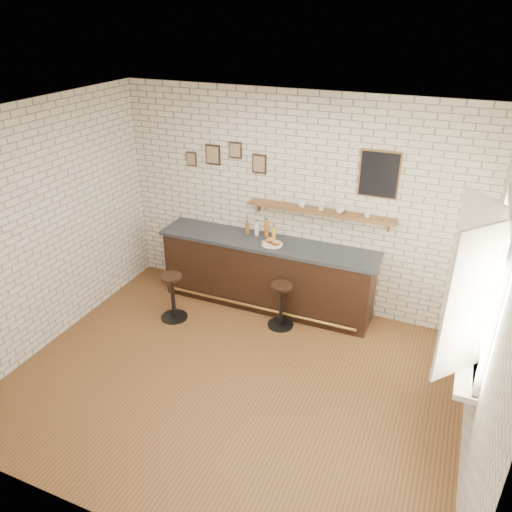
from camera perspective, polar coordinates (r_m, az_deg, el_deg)
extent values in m
plane|color=brown|center=(6.00, -2.67, -14.02)|extent=(5.00, 5.00, 0.00)
cube|color=black|center=(7.09, 1.22, -2.18)|extent=(3.00, 0.58, 0.96)
cube|color=#2D333A|center=(6.86, 1.26, 1.50)|extent=(3.10, 0.62, 0.05)
cylinder|color=olive|center=(7.03, 0.21, -5.92)|extent=(2.79, 0.04, 0.04)
cylinder|color=white|center=(6.76, 1.86, 1.36)|extent=(0.28, 0.28, 0.01)
cylinder|color=#E5BB50|center=(6.76, 2.37, 1.45)|extent=(0.05, 0.05, 0.00)
cylinder|color=#E5BB50|center=(6.74, 2.09, 1.35)|extent=(0.05, 0.05, 0.00)
cylinder|color=#E5BB50|center=(6.85, 1.29, 1.79)|extent=(0.06, 0.06, 0.00)
cylinder|color=#E5BB50|center=(6.79, 2.22, 1.55)|extent=(0.06, 0.06, 0.00)
cylinder|color=#E5BB50|center=(6.76, 0.86, 1.47)|extent=(0.06, 0.06, 0.00)
cylinder|color=#E5BB50|center=(6.75, 2.32, 1.38)|extent=(0.04, 0.04, 0.00)
cylinder|color=#E5BB50|center=(6.71, 1.73, 1.25)|extent=(0.05, 0.05, 0.00)
cylinder|color=#E5BB50|center=(6.74, 0.80, 1.38)|extent=(0.04, 0.04, 0.00)
cylinder|color=#E5BB50|center=(6.82, 0.77, 1.70)|extent=(0.05, 0.05, 0.00)
cylinder|color=#E5BB50|center=(6.70, 1.99, 1.18)|extent=(0.06, 0.06, 0.00)
cylinder|color=#E5BB50|center=(6.82, 1.11, 1.68)|extent=(0.04, 0.04, 0.00)
cylinder|color=brown|center=(7.06, -1.01, 3.18)|extent=(0.06, 0.06, 0.16)
cylinder|color=brown|center=(7.02, -1.01, 3.90)|extent=(0.02, 0.02, 0.03)
cylinder|color=black|center=(7.01, -1.02, 4.07)|extent=(0.03, 0.03, 0.01)
cylinder|color=white|center=(7.00, 0.09, 3.07)|extent=(0.06, 0.06, 0.18)
cylinder|color=white|center=(6.96, 0.09, 3.88)|extent=(0.02, 0.02, 0.04)
cylinder|color=black|center=(6.95, 0.09, 4.07)|extent=(0.02, 0.02, 0.01)
cylinder|color=#904C17|center=(6.94, 1.22, 3.02)|extent=(0.07, 0.07, 0.22)
cylinder|color=#904C17|center=(6.89, 1.23, 4.02)|extent=(0.02, 0.02, 0.05)
cylinder|color=black|center=(6.88, 1.23, 4.26)|extent=(0.03, 0.03, 0.01)
cylinder|color=gold|center=(6.92, 2.04, 2.62)|extent=(0.06, 0.06, 0.15)
cylinder|color=gold|center=(6.88, 2.05, 3.29)|extent=(0.03, 0.03, 0.03)
cylinder|color=maroon|center=(6.88, 2.05, 3.44)|extent=(0.03, 0.03, 0.01)
cylinder|color=black|center=(7.13, -9.29, -6.87)|extent=(0.37, 0.37, 0.02)
cylinder|color=black|center=(6.96, -9.48, -4.69)|extent=(0.06, 0.06, 0.62)
cylinder|color=black|center=(6.79, -9.69, -2.34)|extent=(0.37, 0.37, 0.04)
cylinder|color=black|center=(6.88, 2.81, -7.84)|extent=(0.36, 0.36, 0.02)
cylinder|color=black|center=(6.72, 2.87, -5.72)|extent=(0.05, 0.05, 0.59)
cylinder|color=black|center=(6.55, 2.93, -3.42)|extent=(0.33, 0.33, 0.04)
cube|color=brown|center=(6.64, 7.30, 5.06)|extent=(2.00, 0.18, 0.04)
cube|color=brown|center=(7.01, 0.34, 5.76)|extent=(0.03, 0.04, 0.16)
cube|color=brown|center=(6.58, 14.98, 3.35)|extent=(0.03, 0.04, 0.16)
imported|color=white|center=(6.69, 5.25, 5.91)|extent=(0.12, 0.12, 0.09)
imported|color=white|center=(6.61, 7.50, 5.60)|extent=(0.15, 0.15, 0.10)
imported|color=white|center=(6.56, 9.57, 5.22)|extent=(0.14, 0.14, 0.09)
imported|color=white|center=(6.50, 12.59, 4.71)|extent=(0.11, 0.11, 0.09)
cube|color=black|center=(7.10, -4.94, 11.47)|extent=(0.22, 0.02, 0.28)
cube|color=black|center=(6.92, -2.35, 12.00)|extent=(0.18, 0.02, 0.22)
cube|color=black|center=(6.82, 0.38, 10.50)|extent=(0.20, 0.02, 0.26)
cube|color=black|center=(7.29, -7.39, 10.95)|extent=(0.16, 0.02, 0.20)
cube|color=black|center=(6.39, 13.90, 9.03)|extent=(0.46, 0.02, 0.56)
cube|color=white|center=(5.32, 23.10, -10.32)|extent=(0.20, 1.35, 0.06)
cube|color=white|center=(4.64, 27.26, 4.59)|extent=(0.05, 1.30, 0.06)
cube|color=white|center=(5.33, 23.85, -10.45)|extent=(0.05, 1.30, 0.06)
cube|color=white|center=(4.42, 25.43, -7.12)|extent=(0.05, 0.06, 1.50)
cube|color=white|center=(5.48, 25.46, -0.49)|extent=(0.05, 0.06, 1.50)
cube|color=white|center=(4.67, 23.63, -4.87)|extent=(0.40, 0.46, 1.46)
cube|color=white|center=(5.20, 23.83, -1.61)|extent=(0.40, 0.46, 1.46)
imported|color=tan|center=(5.28, 22.95, -10.04)|extent=(0.22, 0.26, 0.02)
imported|color=tan|center=(5.30, 23.00, -9.70)|extent=(0.20, 0.23, 0.02)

